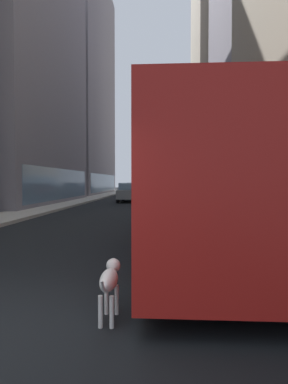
% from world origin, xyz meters
% --- Properties ---
extents(ground_plane, '(120.00, 120.00, 0.00)m').
position_xyz_m(ground_plane, '(0.00, 35.00, 0.00)').
color(ground_plane, black).
extents(sidewalk_left, '(2.40, 110.00, 0.15)m').
position_xyz_m(sidewalk_left, '(-5.70, 35.00, 0.07)').
color(sidewalk_left, '#ADA89E').
rests_on(sidewalk_left, ground).
extents(sidewalk_right, '(2.40, 110.00, 0.15)m').
position_xyz_m(sidewalk_right, '(5.70, 35.00, 0.07)').
color(sidewalk_right, '#ADA89E').
rests_on(sidewalk_right, ground).
extents(building_left_far, '(10.58, 19.95, 31.38)m').
position_xyz_m(building_left_far, '(-11.90, 42.92, 15.68)').
color(building_left_far, slate).
rests_on(building_left_far, ground).
extents(building_right_mid, '(8.15, 22.97, 32.38)m').
position_xyz_m(building_right_mid, '(11.90, 30.49, 16.18)').
color(building_right_mid, slate).
rests_on(building_right_mid, ground).
extents(building_right_far, '(10.03, 16.90, 40.95)m').
position_xyz_m(building_right_far, '(11.90, 52.04, 20.47)').
color(building_right_far, '#A0937F').
rests_on(building_right_far, ground).
extents(transit_bus, '(2.78, 11.53, 3.05)m').
position_xyz_m(transit_bus, '(2.80, 5.71, 1.78)').
color(transit_bus, red).
rests_on(transit_bus, ground).
extents(car_grey_wagon, '(1.73, 4.78, 1.62)m').
position_xyz_m(car_grey_wagon, '(-1.20, 25.29, 0.82)').
color(car_grey_wagon, slate).
rests_on(car_grey_wagon, ground).
extents(car_yellow_taxi, '(1.85, 4.32, 1.62)m').
position_xyz_m(car_yellow_taxi, '(2.80, 23.40, 0.82)').
color(car_yellow_taxi, yellow).
rests_on(car_yellow_taxi, ground).
extents(car_red_coupe, '(1.81, 4.29, 1.62)m').
position_xyz_m(car_red_coupe, '(1.20, 36.86, 0.82)').
color(car_red_coupe, red).
rests_on(car_red_coupe, ground).
extents(car_black_suv, '(1.89, 4.41, 1.62)m').
position_xyz_m(car_black_suv, '(2.80, 45.12, 0.82)').
color(car_black_suv, black).
rests_on(car_black_suv, ground).
extents(car_blue_hatchback, '(1.79, 4.68, 1.62)m').
position_xyz_m(car_blue_hatchback, '(-2.80, 46.16, 0.82)').
color(car_blue_hatchback, '#4C6BB7').
rests_on(car_blue_hatchback, ground).
extents(car_silver_sedan, '(1.72, 4.10, 1.62)m').
position_xyz_m(car_silver_sedan, '(-2.80, 36.84, 0.82)').
color(car_silver_sedan, '#B7BABF').
rests_on(car_silver_sedan, ground).
extents(dalmatian_dog, '(0.22, 0.96, 0.72)m').
position_xyz_m(dalmatian_dog, '(1.17, 0.63, 0.51)').
color(dalmatian_dog, white).
rests_on(dalmatian_dog, ground).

